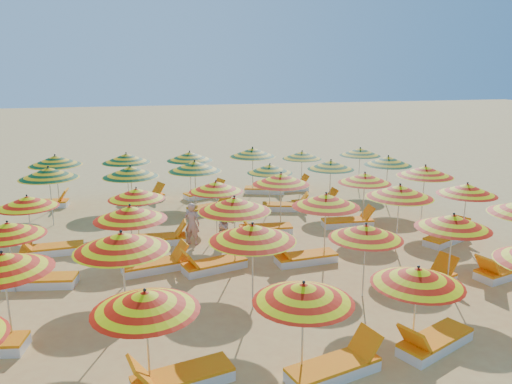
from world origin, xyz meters
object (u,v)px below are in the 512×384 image
Objects in this scene: umbrella_21 at (281,179)px; umbrella_27 at (270,169)px; lounger_20 at (46,203)px; umbrella_10 at (453,222)px; umbrella_24 at (49,173)px; umbrella_31 at (126,158)px; umbrella_28 at (331,165)px; lounger_21 at (144,198)px; umbrella_26 at (195,166)px; lounger_19 at (316,203)px; umbrella_23 at (425,171)px; umbrella_30 at (55,160)px; umbrella_19 at (136,194)px; umbrella_9 at (366,232)px; umbrella_14 at (234,204)px; umbrella_33 at (253,152)px; umbrella_17 at (467,189)px; lounger_8 at (39,280)px; umbrella_1 at (145,301)px; lounger_7 at (503,271)px; umbrella_8 at (253,233)px; lounger_11 at (304,258)px; lounger_6 at (426,280)px; umbrella_3 at (418,276)px; lounger_18 at (286,206)px; umbrella_2 at (303,293)px; umbrella_35 at (360,152)px; lounger_17 at (211,208)px; umbrella_25 at (131,172)px; umbrella_34 at (302,155)px; beachgoer_b at (226,225)px; umbrella_32 at (190,156)px; lounger_14 at (159,239)px; umbrella_18 at (27,202)px; umbrella_29 at (388,161)px; umbrella_15 at (326,200)px; lounger_10 at (213,265)px; lounger_22 at (205,194)px; lounger_23 at (266,190)px; lounger_2 at (335,367)px; umbrella_7 at (122,242)px; lounger_13 at (51,249)px; umbrella_22 at (365,178)px; umbrella_16 at (400,191)px; lounger_9 at (157,265)px.

umbrella_21 reaches higher than umbrella_27.
umbrella_10 is at bearing -36.88° from lounger_20.
umbrella_31 is (2.55, 2.56, -0.05)m from umbrella_24.
lounger_21 is (-6.93, 2.63, -1.51)m from umbrella_28.
lounger_19 is (4.65, -0.14, -1.66)m from umbrella_26.
umbrella_30 is (-12.55, 5.17, 0.04)m from umbrella_23.
umbrella_9 is at bearing -45.38° from umbrella_19.
umbrella_33 is (2.47, 7.78, 0.02)m from umbrella_14.
umbrella_17 is 1.10× the size of lounger_8.
umbrella_1 is at bearing -111.60° from umbrella_33.
lounger_7 is (-0.69, -4.82, -1.65)m from umbrella_23.
umbrella_8 reaches higher than lounger_11.
umbrella_33 is at bearing 84.12° from lounger_6.
lounger_19 is (2.41, 5.33, 0.00)m from lounger_11.
umbrella_14 is at bearing -33.39° from lounger_7.
umbrella_3 is 1.04× the size of lounger_18.
umbrella_28 reaches higher than umbrella_2.
umbrella_28 is 0.95× the size of umbrella_35.
umbrella_3 reaches higher than lounger_17.
umbrella_25 is 1.06× the size of umbrella_34.
umbrella_24 is at bearing 137.18° from beachgoer_b.
lounger_11 is (4.61, -7.96, -1.63)m from umbrella_31.
lounger_18 and lounger_20 have the same top height.
umbrella_14 is at bearing -134.02° from umbrella_35.
umbrella_23 is 7.11m from umbrella_33.
umbrella_9 is 10.60m from umbrella_32.
lounger_11 is at bearing -29.71° from lounger_14.
lounger_14 is at bearing -0.16° from umbrella_18.
umbrella_2 is at bearing -62.98° from umbrella_24.
umbrella_1 reaches higher than lounger_20.
umbrella_27 is at bearing 106.93° from umbrella_10.
umbrella_17 is 0.86× the size of umbrella_29.
umbrella_15 is 1.17× the size of umbrella_33.
lounger_8 is 5.39m from beachgoer_b.
lounger_14 is (-9.08, -2.50, -1.57)m from umbrella_29.
umbrella_3 is 1.05× the size of umbrella_18.
lounger_19 is (4.46, 7.59, -1.64)m from umbrella_8.
lounger_22 is (1.03, 7.77, 0.00)m from lounger_10.
umbrella_9 is 1.04× the size of lounger_11.
lounger_20 is at bearing 179.39° from lounger_18.
lounger_2 is at bearing -81.74° from lounger_23.
umbrella_7 is 5.42m from lounger_13.
umbrella_32 reaches higher than lounger_20.
umbrella_34 is 11.16m from lounger_13.
umbrella_22 is 10.39m from lounger_8.
umbrella_9 is at bearing -63.01° from umbrella_31.
lounger_8 is (-9.82, 0.02, -1.65)m from umbrella_16.
umbrella_26 reaches higher than lounger_18.
beachgoer_b is (0.73, 1.88, 0.48)m from lounger_10.
lounger_9 is at bearing -135.81° from lounger_17.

